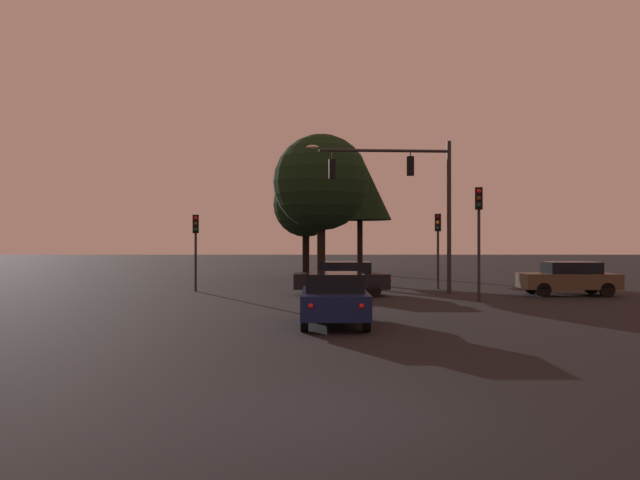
{
  "coord_description": "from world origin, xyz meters",
  "views": [
    {
      "loc": [
        -0.28,
        -8.3,
        2.4
      ],
      "look_at": [
        -0.17,
        21.45,
        2.52
      ],
      "focal_mm": 33.48,
      "sensor_mm": 36.0,
      "label": 1
    }
  ],
  "objects_px": {
    "car_crossing_right": "(566,278)",
    "tree_left_far": "(304,205)",
    "car_nearside_lane": "(332,298)",
    "tree_center_horizon": "(358,187)",
    "traffic_light_corner_left": "(193,237)",
    "traffic_light_median": "(436,235)",
    "traffic_signal_mast_arm": "(407,187)",
    "car_crossing_left": "(340,278)",
    "traffic_light_corner_right": "(477,221)",
    "tree_behind_sign": "(319,183)"
  },
  "relations": [
    {
      "from": "traffic_signal_mast_arm",
      "to": "traffic_light_corner_left",
      "type": "bearing_deg",
      "value": 172.14
    },
    {
      "from": "car_crossing_right",
      "to": "tree_left_far",
      "type": "relative_size",
      "value": 0.6
    },
    {
      "from": "car_nearside_lane",
      "to": "tree_center_horizon",
      "type": "height_order",
      "value": "tree_center_horizon"
    },
    {
      "from": "tree_left_far",
      "to": "traffic_signal_mast_arm",
      "type": "bearing_deg",
      "value": -67.69
    },
    {
      "from": "car_nearside_lane",
      "to": "car_crossing_left",
      "type": "relative_size",
      "value": 0.92
    },
    {
      "from": "car_crossing_left",
      "to": "traffic_light_corner_left",
      "type": "bearing_deg",
      "value": 162.63
    },
    {
      "from": "traffic_signal_mast_arm",
      "to": "traffic_light_corner_right",
      "type": "height_order",
      "value": "traffic_signal_mast_arm"
    },
    {
      "from": "car_crossing_right",
      "to": "tree_left_far",
      "type": "bearing_deg",
      "value": 132.61
    },
    {
      "from": "tree_left_far",
      "to": "car_nearside_lane",
      "type": "bearing_deg",
      "value": -86.58
    },
    {
      "from": "car_nearside_lane",
      "to": "car_crossing_left",
      "type": "height_order",
      "value": "same"
    },
    {
      "from": "tree_center_horizon",
      "to": "tree_behind_sign",
      "type": "bearing_deg",
      "value": -105.66
    },
    {
      "from": "traffic_light_median",
      "to": "car_crossing_left",
      "type": "distance_m",
      "value": 6.5
    },
    {
      "from": "traffic_signal_mast_arm",
      "to": "traffic_light_median",
      "type": "bearing_deg",
      "value": 55.8
    },
    {
      "from": "traffic_light_median",
      "to": "car_crossing_right",
      "type": "bearing_deg",
      "value": -35.16
    },
    {
      "from": "traffic_light_corner_left",
      "to": "car_crossing_right",
      "type": "relative_size",
      "value": 0.87
    },
    {
      "from": "car_crossing_right",
      "to": "car_crossing_left",
      "type": "bearing_deg",
      "value": 179.8
    },
    {
      "from": "tree_behind_sign",
      "to": "car_crossing_right",
      "type": "bearing_deg",
      "value": -35.74
    },
    {
      "from": "car_crossing_left",
      "to": "car_crossing_right",
      "type": "height_order",
      "value": "same"
    },
    {
      "from": "traffic_light_corner_left",
      "to": "tree_center_horizon",
      "type": "xyz_separation_m",
      "value": [
        9.13,
        16.41,
        3.98
      ]
    },
    {
      "from": "traffic_light_corner_right",
      "to": "car_crossing_right",
      "type": "bearing_deg",
      "value": 30.25
    },
    {
      "from": "car_crossing_right",
      "to": "tree_behind_sign",
      "type": "bearing_deg",
      "value": 144.26
    },
    {
      "from": "traffic_signal_mast_arm",
      "to": "tree_left_far",
      "type": "distance_m",
      "value": 13.4
    },
    {
      "from": "traffic_light_corner_right",
      "to": "traffic_light_median",
      "type": "xyz_separation_m",
      "value": [
        -0.38,
        6.45,
        -0.51
      ]
    },
    {
      "from": "car_nearside_lane",
      "to": "tree_behind_sign",
      "type": "bearing_deg",
      "value": 91.12
    },
    {
      "from": "car_crossing_left",
      "to": "tree_center_horizon",
      "type": "relative_size",
      "value": 0.47
    },
    {
      "from": "traffic_light_corner_left",
      "to": "tree_left_far",
      "type": "bearing_deg",
      "value": 64.98
    },
    {
      "from": "traffic_light_corner_right",
      "to": "traffic_light_median",
      "type": "relative_size",
      "value": 1.2
    },
    {
      "from": "traffic_light_corner_left",
      "to": "tree_center_horizon",
      "type": "distance_m",
      "value": 19.2
    },
    {
      "from": "traffic_light_corner_left",
      "to": "traffic_light_corner_right",
      "type": "relative_size",
      "value": 0.81
    },
    {
      "from": "traffic_light_corner_left",
      "to": "car_crossing_right",
      "type": "xyz_separation_m",
      "value": [
        17.3,
        -2.25,
        -1.88
      ]
    },
    {
      "from": "traffic_light_corner_left",
      "to": "tree_center_horizon",
      "type": "relative_size",
      "value": 0.41
    },
    {
      "from": "car_crossing_right",
      "to": "tree_center_horizon",
      "type": "height_order",
      "value": "tree_center_horizon"
    },
    {
      "from": "traffic_light_corner_left",
      "to": "traffic_light_median",
      "type": "bearing_deg",
      "value": 6.57
    },
    {
      "from": "traffic_light_corner_left",
      "to": "traffic_light_median",
      "type": "xyz_separation_m",
      "value": [
        12.12,
        1.4,
        0.08
      ]
    },
    {
      "from": "car_crossing_right",
      "to": "tree_behind_sign",
      "type": "xyz_separation_m",
      "value": [
        -11.15,
        8.03,
        5.1
      ]
    },
    {
      "from": "traffic_light_corner_left",
      "to": "tree_left_far",
      "type": "height_order",
      "value": "tree_left_far"
    },
    {
      "from": "traffic_light_median",
      "to": "traffic_light_corner_left",
      "type": "bearing_deg",
      "value": -173.43
    },
    {
      "from": "traffic_light_corner_left",
      "to": "car_crossing_right",
      "type": "bearing_deg",
      "value": -7.42
    },
    {
      "from": "car_nearside_lane",
      "to": "car_crossing_right",
      "type": "height_order",
      "value": "same"
    },
    {
      "from": "traffic_signal_mast_arm",
      "to": "car_crossing_left",
      "type": "distance_m",
      "value": 5.27
    },
    {
      "from": "tree_left_far",
      "to": "tree_center_horizon",
      "type": "distance_m",
      "value": 6.96
    },
    {
      "from": "car_nearside_lane",
      "to": "car_crossing_left",
      "type": "bearing_deg",
      "value": 86.48
    },
    {
      "from": "car_crossing_right",
      "to": "tree_left_far",
      "type": "xyz_separation_m",
      "value": [
        -12.18,
        13.24,
        4.14
      ]
    },
    {
      "from": "traffic_signal_mast_arm",
      "to": "car_crossing_left",
      "type": "relative_size",
      "value": 1.65
    },
    {
      "from": "traffic_light_corner_right",
      "to": "car_nearside_lane",
      "type": "height_order",
      "value": "traffic_light_corner_right"
    },
    {
      "from": "traffic_light_corner_right",
      "to": "car_crossing_left",
      "type": "bearing_deg",
      "value": 152.36
    },
    {
      "from": "traffic_light_corner_right",
      "to": "tree_left_far",
      "type": "bearing_deg",
      "value": 114.69
    },
    {
      "from": "traffic_signal_mast_arm",
      "to": "car_crossing_right",
      "type": "relative_size",
      "value": 1.66
    },
    {
      "from": "traffic_signal_mast_arm",
      "to": "tree_center_horizon",
      "type": "height_order",
      "value": "tree_center_horizon"
    },
    {
      "from": "car_crossing_left",
      "to": "tree_center_horizon",
      "type": "bearing_deg",
      "value": 83.74
    }
  ]
}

